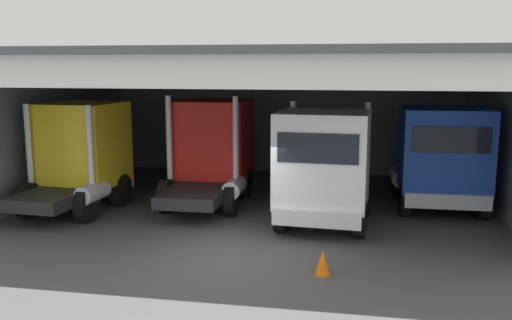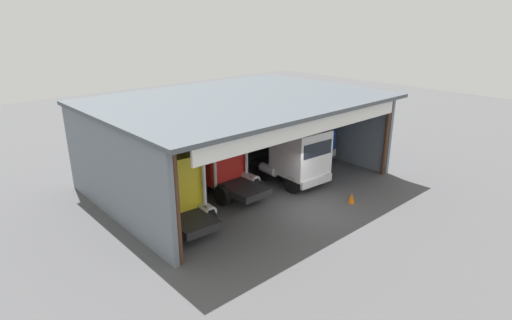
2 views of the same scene
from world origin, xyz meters
name	(u,v)px [view 1 (image 1 of 2)]	position (x,y,z in m)	size (l,w,h in m)	color
ground_plane	(229,253)	(0.00, 0.00, 0.00)	(80.00, 80.00, 0.00)	#4C4C4F
workshop_shed	(269,95)	(0.00, 6.33, 3.59)	(15.77, 11.57, 5.05)	slate
truck_yellow_center_left_bay	(80,154)	(-5.63, 3.29, 1.81)	(2.59, 4.41, 3.46)	yellow
truck_red_yard_outside	(211,149)	(-1.73, 4.91, 1.82)	(2.59, 4.94, 3.66)	red
truck_white_center_bay	(323,166)	(2.15, 2.63, 1.78)	(2.69, 4.92, 3.53)	white
truck_blue_right_bay	(441,158)	(5.68, 5.07, 1.74)	(2.78, 4.98, 3.31)	#1E47B7
oil_drum	(286,165)	(0.14, 10.12, 0.43)	(0.58, 0.58, 0.86)	#B21E19
tool_cart	(199,161)	(-3.68, 10.01, 0.50)	(0.90, 0.60, 1.00)	black
traffic_cone	(323,262)	(2.39, -1.04, 0.28)	(0.36, 0.36, 0.56)	orange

